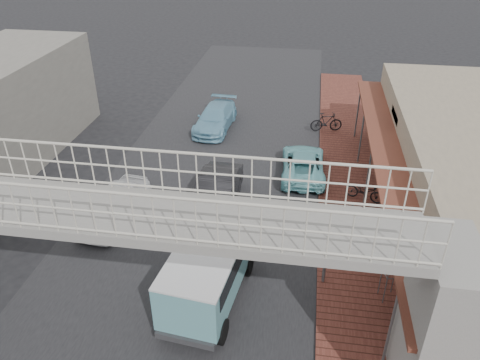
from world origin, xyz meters
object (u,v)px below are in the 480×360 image
(white_hatchback, at_px, (114,205))
(motorcycle_far, at_px, (326,122))
(dark_sedan, at_px, (216,193))
(motorcycle_near, at_px, (365,191))
(angkot_van, at_px, (207,269))
(angkot_curb, at_px, (303,164))
(street_clock, at_px, (397,248))
(arrow_sign, at_px, (356,224))
(angkot_far, at_px, (215,118))

(white_hatchback, relative_size, motorcycle_far, 2.27)
(dark_sedan, bearing_deg, motorcycle_near, 14.88)
(angkot_van, height_order, motorcycle_far, angkot_van)
(angkot_curb, bearing_deg, street_clock, 108.63)
(dark_sedan, xyz_separation_m, arrow_sign, (5.32, -4.12, 1.98))
(arrow_sign, bearing_deg, dark_sedan, 151.10)
(white_hatchback, height_order, angkot_curb, white_hatchback)
(motorcycle_near, xyz_separation_m, motorcycle_far, (-1.63, 7.01, 0.11))
(motorcycle_near, bearing_deg, motorcycle_far, 33.65)
(dark_sedan, bearing_deg, motorcycle_far, 62.84)
(angkot_van, height_order, street_clock, street_clock)
(motorcycle_far, distance_m, arrow_sign, 12.81)
(dark_sedan, distance_m, street_clock, 8.10)
(angkot_curb, xyz_separation_m, motorcycle_far, (1.11, 5.06, 0.05))
(white_hatchback, relative_size, angkot_far, 0.91)
(motorcycle_far, bearing_deg, street_clock, 176.05)
(motorcycle_near, xyz_separation_m, street_clock, (0.35, -5.93, 1.62))
(motorcycle_near, distance_m, arrow_sign, 6.10)
(motorcycle_near, distance_m, motorcycle_far, 7.20)
(angkot_curb, bearing_deg, motorcycle_near, 141.73)
(angkot_curb, bearing_deg, white_hatchback, 30.49)
(motorcycle_near, bearing_deg, angkot_far, 70.89)
(white_hatchback, bearing_deg, angkot_van, -32.42)
(arrow_sign, bearing_deg, white_hatchback, 172.78)
(arrow_sign, bearing_deg, angkot_far, 128.65)
(white_hatchback, height_order, angkot_far, white_hatchback)
(motorcycle_near, relative_size, street_clock, 0.67)
(angkot_van, bearing_deg, angkot_curb, 79.65)
(angkot_far, distance_m, street_clock, 15.10)
(angkot_far, relative_size, street_clock, 1.81)
(motorcycle_far, distance_m, street_clock, 13.18)
(angkot_curb, relative_size, motorcycle_near, 2.58)
(angkot_van, height_order, motorcycle_near, angkot_van)
(dark_sedan, height_order, motorcycle_near, dark_sedan)
(angkot_curb, relative_size, angkot_far, 0.95)
(white_hatchback, bearing_deg, angkot_far, 83.83)
(motorcycle_far, bearing_deg, angkot_curb, 155.02)
(dark_sedan, distance_m, motorcycle_near, 6.45)
(angkot_far, bearing_deg, motorcycle_near, -36.27)
(white_hatchback, relative_size, angkot_van, 0.89)
(motorcycle_far, bearing_deg, motorcycle_near, -179.56)
(dark_sedan, xyz_separation_m, angkot_van, (0.83, -5.40, 0.63))
(dark_sedan, height_order, street_clock, street_clock)
(white_hatchback, height_order, arrow_sign, arrow_sign)
(motorcycle_far, relative_size, arrow_sign, 0.56)
(angkot_van, xyz_separation_m, street_clock, (5.79, 0.97, 0.79))
(arrow_sign, bearing_deg, motorcycle_far, 101.90)
(dark_sedan, bearing_deg, angkot_van, -79.77)
(motorcycle_far, xyz_separation_m, street_clock, (1.98, -12.94, 1.52))
(dark_sedan, relative_size, angkot_curb, 1.05)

